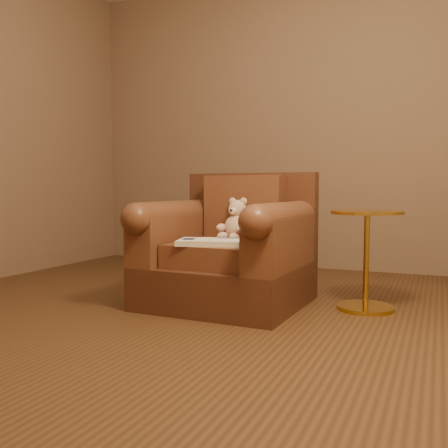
% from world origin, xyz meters
% --- Properties ---
extents(floor, '(4.00, 4.00, 0.00)m').
position_xyz_m(floor, '(0.00, 0.00, 0.00)').
color(floor, '#53351C').
rests_on(floor, ground).
extents(room, '(4.02, 4.02, 2.71)m').
position_xyz_m(room, '(0.00, 0.00, 1.71)').
color(room, '#836751').
rests_on(room, ground).
extents(armchair, '(0.96, 0.91, 0.83)m').
position_xyz_m(armchair, '(0.06, 0.38, 0.32)').
color(armchair, '#492718').
rests_on(armchair, floor).
extents(teddy_bear, '(0.20, 0.23, 0.28)m').
position_xyz_m(teddy_bear, '(0.07, 0.46, 0.50)').
color(teddy_bear, beige).
rests_on(teddy_bear, armchair).
extents(guidebook, '(0.46, 0.35, 0.03)m').
position_xyz_m(guidebook, '(0.07, 0.13, 0.41)').
color(guidebook, beige).
rests_on(guidebook, armchair).
extents(side_table, '(0.43, 0.43, 0.60)m').
position_xyz_m(side_table, '(0.88, 0.54, 0.32)').
color(side_table, gold).
rests_on(side_table, floor).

